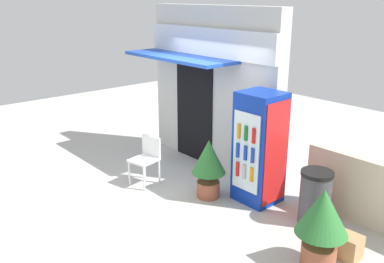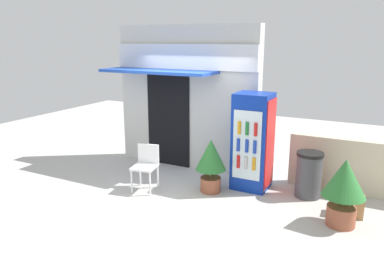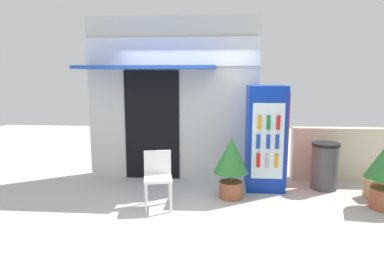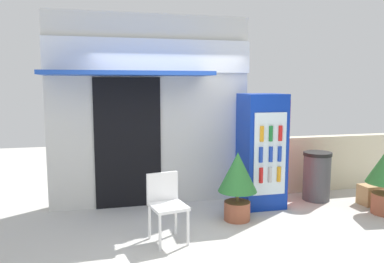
% 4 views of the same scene
% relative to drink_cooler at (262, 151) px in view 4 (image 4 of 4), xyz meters
% --- Properties ---
extents(ground, '(16.00, 16.00, 0.00)m').
position_rel_drink_cooler_xyz_m(ground, '(-1.44, -0.90, -0.93)').
color(ground, beige).
extents(storefront_building, '(3.31, 1.12, 3.13)m').
position_rel_drink_cooler_xyz_m(storefront_building, '(-1.77, 0.59, 0.68)').
color(storefront_building, silver).
rests_on(storefront_building, ground).
extents(drink_cooler, '(0.69, 0.69, 1.86)m').
position_rel_drink_cooler_xyz_m(drink_cooler, '(0.00, 0.00, 0.00)').
color(drink_cooler, '#0C2D9E').
rests_on(drink_cooler, ground).
extents(plastic_chair, '(0.51, 0.53, 0.87)m').
position_rel_drink_cooler_xyz_m(plastic_chair, '(-1.77, -1.01, -0.41)').
color(plastic_chair, white).
rests_on(plastic_chair, ground).
extents(potted_plant_near_shop, '(0.58, 0.58, 1.02)m').
position_rel_drink_cooler_xyz_m(potted_plant_near_shop, '(-0.63, -0.55, -0.30)').
color(potted_plant_near_shop, '#995138').
rests_on(potted_plant_near_shop, ground).
extents(trash_bin, '(0.48, 0.48, 0.85)m').
position_rel_drink_cooler_xyz_m(trash_bin, '(1.06, 0.06, -0.50)').
color(trash_bin, '#47474C').
rests_on(trash_bin, ground).
extents(stone_boundary_wall, '(2.55, 0.22, 1.03)m').
position_rel_drink_cooler_xyz_m(stone_boundary_wall, '(1.87, 0.63, -0.41)').
color(stone_boundary_wall, beige).
rests_on(stone_boundary_wall, ground).
extents(cardboard_box, '(0.42, 0.30, 0.33)m').
position_rel_drink_cooler_xyz_m(cardboard_box, '(1.84, -0.38, -0.76)').
color(cardboard_box, tan).
rests_on(cardboard_box, ground).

